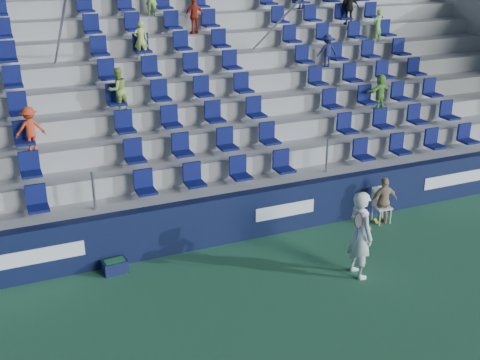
# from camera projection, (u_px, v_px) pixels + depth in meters

# --- Properties ---
(ground) EXTENTS (70.00, 70.00, 0.00)m
(ground) POSITION_uv_depth(u_px,v_px,m) (287.00, 308.00, 11.97)
(ground) COLOR #2A6440
(ground) RESTS_ON ground
(sponsor_wall) EXTENTS (24.00, 0.32, 1.20)m
(sponsor_wall) POSITION_uv_depth(u_px,v_px,m) (227.00, 219.00, 14.44)
(sponsor_wall) COLOR #0E1534
(sponsor_wall) RESTS_ON ground
(grandstand) EXTENTS (24.00, 8.17, 6.63)m
(grandstand) POSITION_uv_depth(u_px,v_px,m) (163.00, 107.00, 18.22)
(grandstand) COLOR #999994
(grandstand) RESTS_ON ground
(tennis_player) EXTENTS (0.69, 0.72, 1.97)m
(tennis_player) POSITION_uv_depth(u_px,v_px,m) (360.00, 234.00, 12.82)
(tennis_player) COLOR white
(tennis_player) RESTS_ON ground
(line_judge_chair) EXTENTS (0.45, 0.46, 0.94)m
(line_judge_chair) POSITION_uv_depth(u_px,v_px,m) (380.00, 202.00, 15.55)
(line_judge_chair) COLOR white
(line_judge_chair) RESTS_ON ground
(line_judge) EXTENTS (0.77, 0.40, 1.26)m
(line_judge) POSITION_uv_depth(u_px,v_px,m) (384.00, 201.00, 15.39)
(line_judge) COLOR tan
(line_judge) RESTS_ON ground
(ball_bin) EXTENTS (0.55, 0.39, 0.30)m
(ball_bin) POSITION_uv_depth(u_px,v_px,m) (115.00, 266.00, 13.21)
(ball_bin) COLOR #10163B
(ball_bin) RESTS_ON ground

